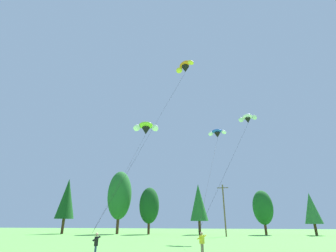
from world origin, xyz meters
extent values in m
cylinder|color=#472D19|center=(-33.52, 53.43, 1.65)|extent=(0.63, 0.63, 3.31)
cone|color=#144719|center=(-33.52, 53.43, 8.02)|extent=(4.40, 4.40, 9.42)
cylinder|color=#472D19|center=(-20.37, 55.02, 1.79)|extent=(0.65, 0.65, 3.58)
ellipsoid|color=#236628|center=(-20.37, 55.02, 8.67)|extent=(5.65, 5.65, 11.20)
cylinder|color=#472D19|center=(-12.94, 55.24, 1.28)|extent=(0.56, 0.56, 2.55)
ellipsoid|color=#144719|center=(-12.94, 55.24, 6.19)|extent=(4.55, 4.55, 8.00)
cylinder|color=#472D19|center=(-1.55, 55.90, 1.39)|extent=(0.58, 0.58, 2.78)
cone|color=#236628|center=(-1.55, 55.90, 6.75)|extent=(3.96, 3.96, 7.93)
cylinder|color=#472D19|center=(12.26, 58.13, 1.15)|extent=(0.53, 0.53, 2.30)
ellipsoid|color=#19561E|center=(12.26, 58.13, 5.57)|extent=(4.28, 4.28, 7.20)
cylinder|color=#472D19|center=(21.85, 57.72, 1.09)|extent=(0.52, 0.52, 2.17)
cone|color=#2D7033|center=(21.85, 57.72, 5.27)|extent=(3.44, 3.44, 6.19)
cylinder|color=brown|center=(4.08, 48.56, 4.70)|extent=(0.26, 0.26, 9.39)
cube|color=brown|center=(4.08, 48.56, 8.79)|extent=(2.20, 0.14, 0.14)
cylinder|color=navy|center=(-4.42, 15.19, 0.42)|extent=(0.18, 0.18, 0.84)
cube|color=black|center=(-4.36, 15.11, 1.14)|extent=(0.41, 0.45, 0.60)
sphere|color=tan|center=(-4.36, 15.11, 1.58)|extent=(0.22, 0.22, 0.22)
cylinder|color=black|center=(-4.23, 14.91, 1.30)|extent=(0.49, 0.36, 0.35)
cylinder|color=black|center=(-4.49, 15.31, 1.30)|extent=(0.49, 0.36, 0.35)
cylinder|color=gray|center=(2.61, 18.70, 0.42)|extent=(0.17, 0.17, 0.84)
cylinder|color=gray|center=(2.70, 18.88, 0.42)|extent=(0.17, 0.17, 0.84)
cube|color=yellow|center=(2.65, 18.79, 1.14)|extent=(0.38, 0.45, 0.60)
sphere|color=tan|center=(2.65, 18.79, 1.58)|extent=(0.22, 0.22, 0.22)
cylinder|color=yellow|center=(2.55, 18.57, 1.30)|extent=(0.51, 0.31, 0.35)
cylinder|color=yellow|center=(2.76, 19.00, 1.30)|extent=(0.51, 0.31, 0.35)
ellipsoid|color=orange|center=(0.66, 25.91, 22.54)|extent=(2.13, 2.01, 0.77)
ellipsoid|color=yellow|center=(1.56, 25.18, 22.21)|extent=(1.31, 1.22, 0.96)
ellipsoid|color=yellow|center=(-0.25, 26.64, 22.21)|extent=(1.28, 1.31, 0.96)
cone|color=black|center=(0.72, 25.99, 21.82)|extent=(1.47, 1.47, 0.89)
cylinder|color=black|center=(-1.97, 20.45, 11.50)|extent=(5.39, 11.08, 19.76)
ellipsoid|color=blue|center=(4.10, 36.40, 16.29)|extent=(1.85, 1.36, 0.75)
ellipsoid|color=white|center=(5.15, 36.23, 15.99)|extent=(0.97, 1.04, 0.92)
ellipsoid|color=white|center=(3.04, 36.57, 15.99)|extent=(1.11, 1.06, 0.92)
cone|color=black|center=(4.11, 36.50, 15.64)|extent=(1.10, 1.10, 0.82)
cylinder|color=black|center=(3.23, 27.72, 8.42)|extent=(1.79, 17.57, 13.62)
ellipsoid|color=#93D633|center=(-4.19, 24.67, 13.52)|extent=(2.04, 1.67, 1.00)
ellipsoid|color=white|center=(-3.11, 24.96, 13.21)|extent=(1.25, 1.25, 1.14)
ellipsoid|color=white|center=(-5.28, 24.38, 13.21)|extent=(1.03, 1.26, 1.14)
cone|color=black|center=(-4.22, 24.78, 12.83)|extent=(1.23, 1.23, 0.86)
cylinder|color=black|center=(-4.44, 19.85, 7.01)|extent=(0.45, 9.87, 10.79)
ellipsoid|color=white|center=(8.02, 26.65, 14.33)|extent=(1.44, 1.18, 0.76)
ellipsoid|color=silver|center=(8.78, 26.44, 14.11)|extent=(0.70, 0.89, 0.84)
ellipsoid|color=silver|center=(7.27, 26.86, 14.11)|extent=(0.88, 0.86, 0.84)
cone|color=black|center=(8.05, 26.73, 13.85)|extent=(0.87, 0.87, 0.60)
cylinder|color=black|center=(5.19, 22.84, 7.58)|extent=(5.72, 7.80, 11.93)
camera|label=1|loc=(4.86, -2.42, 2.31)|focal=26.58mm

